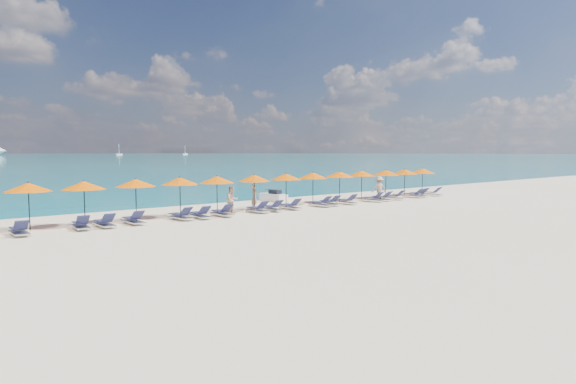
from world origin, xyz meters
TOP-DOWN VIEW (x-y plane):
  - ground at (0.00, 0.00)m, footprint 1400.00×1400.00m
  - sailboat_near at (166.95, 498.10)m, footprint 6.41×2.14m
  - sailboat_far at (260.74, 529.04)m, footprint 6.24×2.08m
  - jetski at (3.02, 8.43)m, footprint 0.95×2.38m
  - beachgoer_a at (-0.92, 5.25)m, footprint 0.70×0.65m
  - beachgoer_b at (-3.22, 4.27)m, footprint 0.79×0.46m
  - beachgoer_c at (9.44, 3.82)m, footprint 1.29×0.91m
  - umbrella_1 at (-13.81, 5.04)m, footprint 2.10×2.10m
  - umbrella_2 at (-11.43, 4.75)m, footprint 2.10×2.10m
  - umbrella_3 at (-8.78, 4.90)m, footprint 2.10×2.10m
  - umbrella_4 at (-6.23, 4.93)m, footprint 2.10×2.10m
  - umbrella_5 at (-3.90, 4.84)m, footprint 2.10×2.10m
  - umbrella_6 at (-1.29, 4.75)m, footprint 2.10×2.10m
  - umbrella_7 at (1.34, 4.85)m, footprint 2.10×2.10m
  - umbrella_8 at (3.80, 4.94)m, footprint 2.10×2.10m
  - umbrella_9 at (6.40, 4.95)m, footprint 2.10×2.10m
  - umbrella_10 at (8.80, 4.99)m, footprint 2.10×2.10m
  - umbrella_11 at (11.34, 4.74)m, footprint 2.10×2.10m
  - umbrella_12 at (13.89, 4.89)m, footprint 2.10×2.10m
  - umbrella_13 at (16.33, 4.90)m, footprint 2.10×2.10m
  - lounger_2 at (-14.48, 3.78)m, footprint 0.62×1.70m
  - lounger_3 at (-11.90, 3.79)m, footprint 0.79×1.75m
  - lounger_4 at (-10.82, 3.73)m, footprint 0.65×1.71m
  - lounger_5 at (-9.35, 3.85)m, footprint 0.66×1.71m
  - lounger_6 at (-6.80, 3.74)m, footprint 0.79×1.75m
  - lounger_7 at (-5.73, 3.59)m, footprint 0.63×1.70m
  - lounger_8 at (-4.32, 3.57)m, footprint 0.63×1.70m
  - lounger_9 at (-1.84, 3.63)m, footprint 0.67×1.72m
  - lounger_10 at (-0.71, 3.64)m, footprint 0.63×1.70m
  - lounger_11 at (0.75, 3.65)m, footprint 0.63×1.70m
  - lounger_12 at (3.26, 3.58)m, footprint 0.76×1.75m
  - lounger_13 at (4.27, 3.69)m, footprint 0.67×1.72m
  - lounger_14 at (5.73, 3.56)m, footprint 0.66×1.71m
  - lounger_15 at (8.36, 3.51)m, footprint 0.78×1.75m
  - lounger_16 at (9.42, 3.52)m, footprint 0.69×1.72m
  - lounger_17 at (10.88, 3.50)m, footprint 0.73×1.74m
  - lounger_18 at (13.39, 3.58)m, footprint 0.63×1.70m
  - lounger_19 at (14.40, 3.76)m, footprint 0.78×1.75m
  - lounger_20 at (15.91, 3.62)m, footprint 0.70×1.73m

SIDE VIEW (x-z plane):
  - ground at x=0.00m, z-range 0.00..0.00m
  - lounger_2 at x=-14.48m, z-range -0.09..0.56m
  - lounger_3 at x=-11.90m, z-range -0.09..0.56m
  - lounger_4 at x=-10.82m, z-range -0.09..0.56m
  - lounger_5 at x=-9.35m, z-range -0.09..0.56m
  - lounger_6 at x=-6.80m, z-range -0.09..0.56m
  - lounger_7 at x=-5.73m, z-range -0.09..0.56m
  - lounger_8 at x=-4.32m, z-range -0.09..0.56m
  - lounger_9 at x=-1.84m, z-range -0.09..0.56m
  - lounger_10 at x=-0.71m, z-range -0.09..0.56m
  - lounger_11 at x=0.75m, z-range -0.09..0.56m
  - lounger_12 at x=3.26m, z-range -0.09..0.56m
  - lounger_13 at x=4.27m, z-range -0.09..0.56m
  - lounger_14 at x=5.73m, z-range -0.09..0.56m
  - lounger_15 at x=8.36m, z-range -0.09..0.56m
  - lounger_16 at x=9.42m, z-range -0.09..0.56m
  - lounger_17 at x=10.88m, z-range -0.09..0.56m
  - lounger_18 at x=13.39m, z-range -0.09..0.56m
  - lounger_19 at x=14.40m, z-range -0.09..0.56m
  - lounger_20 at x=15.91m, z-range -0.09..0.56m
  - jetski at x=3.02m, z-range -0.07..0.76m
  - beachgoer_a at x=-0.92m, z-range 0.00..1.60m
  - beachgoer_b at x=-3.22m, z-range 0.00..1.62m
  - beachgoer_c at x=9.44m, z-range 0.00..1.83m
  - sailboat_far at x=260.74m, z-range -4.54..6.89m
  - sailboat_near at x=166.95m, z-range -4.67..7.09m
  - umbrella_1 at x=-13.81m, z-range 0.88..3.16m
  - umbrella_2 at x=-11.43m, z-range 0.88..3.16m
  - umbrella_3 at x=-8.78m, z-range 0.88..3.16m
  - umbrella_4 at x=-6.23m, z-range 0.88..3.16m
  - umbrella_5 at x=-3.90m, z-range 0.88..3.16m
  - umbrella_6 at x=-1.29m, z-range 0.88..3.16m
  - umbrella_7 at x=1.34m, z-range 0.88..3.16m
  - umbrella_8 at x=3.80m, z-range 0.88..3.16m
  - umbrella_9 at x=6.40m, z-range 0.88..3.16m
  - umbrella_10 at x=8.80m, z-range 0.88..3.16m
  - umbrella_11 at x=11.34m, z-range 0.88..3.16m
  - umbrella_12 at x=13.89m, z-range 0.88..3.16m
  - umbrella_13 at x=16.33m, z-range 0.88..3.16m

